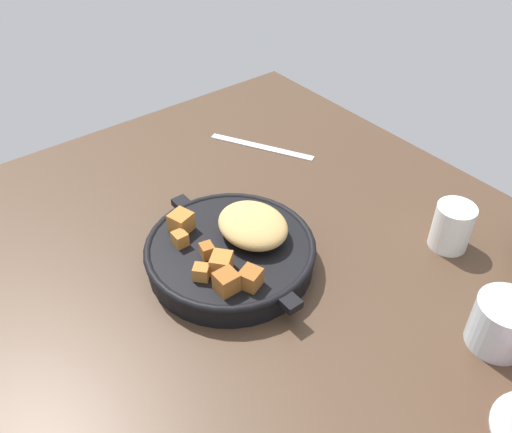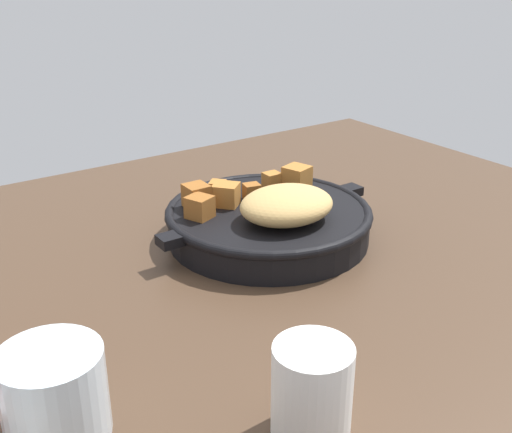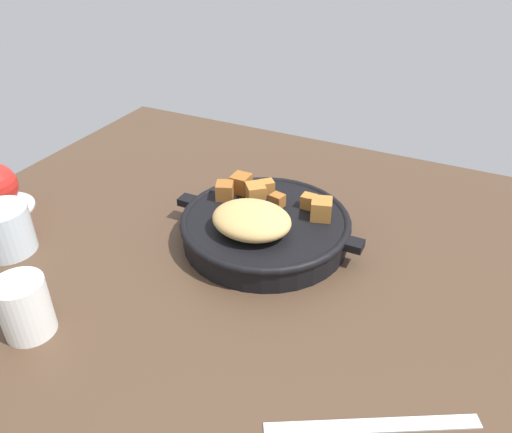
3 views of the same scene
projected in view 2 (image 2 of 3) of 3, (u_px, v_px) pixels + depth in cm
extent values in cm
cube|color=#473323|center=(285.00, 265.00, 74.93)|extent=(100.93, 87.63, 2.40)
cylinder|color=black|center=(268.00, 224.00, 78.23)|extent=(24.87, 24.87, 4.00)
torus|color=black|center=(269.00, 211.00, 77.57)|extent=(25.58, 25.58, 1.20)
cube|color=black|center=(170.00, 240.00, 70.53)|extent=(2.64, 2.40, 1.20)
cube|color=black|center=(350.00, 191.00, 84.83)|extent=(2.64, 2.40, 1.20)
ellipsoid|color=tan|center=(287.00, 205.00, 73.48)|extent=(11.54, 9.65, 3.91)
cube|color=#935623|center=(252.00, 192.00, 80.09)|extent=(2.36, 2.19, 2.01)
cube|color=#A86B2D|center=(272.00, 180.00, 83.73)|extent=(2.16, 1.98, 2.13)
cube|color=#A86B2D|center=(218.00, 189.00, 80.73)|extent=(2.86, 2.85, 2.11)
cube|color=#935623|center=(200.00, 207.00, 74.49)|extent=(3.49, 3.57, 2.64)
cube|color=#A86B2D|center=(226.00, 195.00, 78.04)|extent=(4.08, 4.11, 2.77)
cube|color=#A86B2D|center=(297.00, 177.00, 83.52)|extent=(3.78, 3.83, 3.01)
cube|color=#935623|center=(197.00, 196.00, 77.41)|extent=(2.80, 2.92, 2.91)
cylinder|color=silver|center=(54.00, 394.00, 46.04)|extent=(7.82, 7.82, 7.15)
cylinder|color=white|center=(312.00, 391.00, 46.05)|extent=(6.00, 6.00, 7.56)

